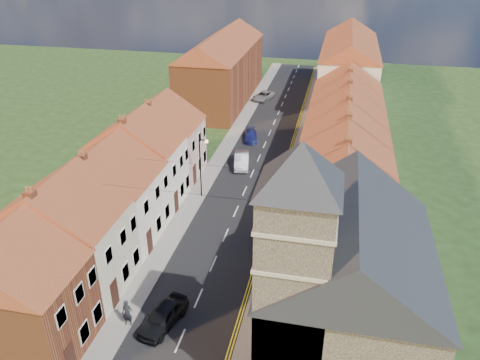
% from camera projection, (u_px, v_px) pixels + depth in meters
% --- Properties ---
extents(road, '(7.00, 90.00, 0.02)m').
position_uv_depth(road, '(259.00, 158.00, 53.70)').
color(road, black).
rests_on(road, ground).
extents(pavement_left, '(1.80, 90.00, 0.12)m').
position_uv_depth(pavement_left, '(222.00, 154.00, 54.51)').
color(pavement_left, gray).
rests_on(pavement_left, ground).
extents(pavement_right, '(1.80, 90.00, 0.12)m').
position_uv_depth(pavement_right, '(297.00, 161.00, 52.85)').
color(pavement_right, gray).
rests_on(pavement_right, ground).
extents(church, '(11.25, 14.25, 15.20)m').
position_uv_depth(church, '(341.00, 274.00, 26.11)').
color(church, '#383227').
rests_on(church, ground).
extents(cottage_r_tudor, '(8.30, 5.20, 9.00)m').
position_uv_depth(cottage_r_tudor, '(341.00, 210.00, 34.90)').
color(cottage_r_tudor, white).
rests_on(cottage_r_tudor, ground).
extents(cottage_r_white_near, '(8.30, 6.00, 9.00)m').
position_uv_depth(cottage_r_white_near, '(343.00, 178.00, 39.57)').
color(cottage_r_white_near, white).
rests_on(cottage_r_white_near, ground).
extents(cottage_r_cream_mid, '(8.30, 5.20, 9.00)m').
position_uv_depth(cottage_r_cream_mid, '(344.00, 152.00, 44.25)').
color(cottage_r_cream_mid, white).
rests_on(cottage_r_cream_mid, ground).
extents(cottage_r_pink, '(8.30, 6.00, 9.00)m').
position_uv_depth(cottage_r_pink, '(345.00, 132.00, 48.93)').
color(cottage_r_pink, white).
rests_on(cottage_r_pink, ground).
extents(cottage_r_white_far, '(8.30, 5.20, 9.00)m').
position_uv_depth(cottage_r_white_far, '(346.00, 115.00, 53.61)').
color(cottage_r_white_far, white).
rests_on(cottage_r_white_far, ground).
extents(cottage_r_cream_far, '(8.30, 6.00, 9.00)m').
position_uv_depth(cottage_r_cream_far, '(347.00, 100.00, 58.29)').
color(cottage_r_cream_far, brown).
rests_on(cottage_r_cream_far, ground).
extents(cottage_l_brick_near, '(8.30, 5.70, 8.80)m').
position_uv_depth(cottage_l_brick_near, '(11.00, 289.00, 27.22)').
color(cottage_l_brick_near, brown).
rests_on(cottage_l_brick_near, ground).
extents(cottage_l_cream, '(8.30, 6.30, 9.10)m').
position_uv_depth(cottage_l_cream, '(64.00, 232.00, 32.18)').
color(cottage_l_cream, white).
rests_on(cottage_l_cream, ground).
extents(cottage_l_white, '(8.30, 6.90, 8.80)m').
position_uv_depth(cottage_l_white, '(107.00, 191.00, 37.80)').
color(cottage_l_white, white).
rests_on(cottage_l_white, ground).
extents(cottage_l_brick_mid, '(8.30, 5.70, 9.10)m').
position_uv_depth(cottage_l_brick_mid, '(137.00, 158.00, 43.01)').
color(cottage_l_brick_mid, white).
rests_on(cottage_l_brick_mid, ground).
extents(cottage_l_pink, '(8.30, 6.30, 8.80)m').
position_uv_depth(cottage_l_pink, '(160.00, 136.00, 48.11)').
color(cottage_l_pink, '#FFD0C9').
rests_on(cottage_l_pink, ground).
extents(block_right_far, '(8.30, 24.20, 10.50)m').
position_uv_depth(block_right_far, '(349.00, 65.00, 71.17)').
color(block_right_far, white).
rests_on(block_right_far, ground).
extents(block_left_far, '(8.30, 24.20, 10.50)m').
position_uv_depth(block_left_far, '(222.00, 66.00, 70.34)').
color(block_left_far, brown).
rests_on(block_left_far, ground).
extents(lamppost, '(0.88, 0.15, 6.00)m').
position_uv_depth(lamppost, '(201.00, 164.00, 44.12)').
color(lamppost, black).
rests_on(lamppost, pavement_left).
extents(car_near, '(2.68, 4.50, 1.43)m').
position_uv_depth(car_near, '(163.00, 316.00, 30.37)').
color(car_near, black).
rests_on(car_near, ground).
extents(car_mid, '(2.31, 4.59, 1.44)m').
position_uv_depth(car_mid, '(242.00, 160.00, 51.51)').
color(car_mid, '#B6BABE').
rests_on(car_mid, ground).
extents(car_far, '(2.33, 4.09, 1.12)m').
position_uv_depth(car_far, '(251.00, 136.00, 58.25)').
color(car_far, navy).
rests_on(car_far, ground).
extents(car_distant, '(3.47, 4.99, 1.27)m').
position_uv_depth(car_distant, '(263.00, 96.00, 72.60)').
color(car_distant, '#A4A5AC').
rests_on(car_distant, ground).
extents(pedestrian_left, '(0.72, 0.51, 1.88)m').
position_uv_depth(pedestrian_left, '(127.00, 313.00, 30.12)').
color(pedestrian_left, black).
rests_on(pedestrian_left, pavement_left).
extents(pedestrian_right, '(0.83, 0.69, 1.57)m').
position_uv_depth(pedestrian_right, '(284.00, 240.00, 37.68)').
color(pedestrian_right, '#282320').
rests_on(pedestrian_right, pavement_right).
extents(car_mid_b, '(1.91, 4.09, 1.30)m').
position_uv_depth(car_mid_b, '(263.00, 233.00, 38.94)').
color(car_mid_b, '#B5B7BE').
rests_on(car_mid_b, ground).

